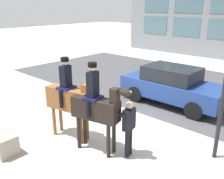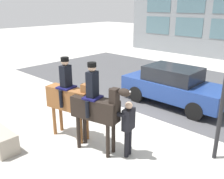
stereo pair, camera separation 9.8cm
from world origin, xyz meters
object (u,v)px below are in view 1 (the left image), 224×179
Objects in this scene: street_car_near_lane at (173,85)px; mounted_horse_companion at (97,106)px; mounted_horse_lead at (70,97)px; pedestrian_bystander at (128,125)px.

mounted_horse_companion is at bearing -87.20° from street_car_near_lane.
mounted_horse_lead is 4.77m from street_car_near_lane.
mounted_horse_lead is at bearing -101.42° from street_car_near_lane.
pedestrian_bystander is at bearing -76.25° from street_car_near_lane.
mounted_horse_lead reaches higher than street_car_near_lane.
mounted_horse_lead reaches higher than pedestrian_bystander.
street_car_near_lane is at bearing -88.15° from pedestrian_bystander.
mounted_horse_lead is 0.99× the size of mounted_horse_companion.
pedestrian_bystander is at bearing 0.47° from mounted_horse_lead.
mounted_horse_companion reaches higher than mounted_horse_lead.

